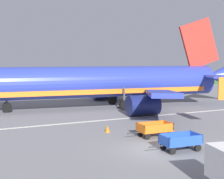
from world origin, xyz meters
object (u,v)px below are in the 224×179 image
airplane (106,83)px  traffic_cone_near_plane (107,129)px  baggage_cart_nearest (180,141)px  baggage_cart_second_in_row (154,129)px

airplane → traffic_cone_near_plane: (-5.53, -12.24, -2.78)m
baggage_cart_nearest → traffic_cone_near_plane: size_ratio=6.48×
airplane → baggage_cart_nearest: 19.60m
baggage_cart_nearest → airplane: bearing=79.5°
baggage_cart_second_in_row → traffic_cone_near_plane: (-2.56, 2.96, -0.33)m
airplane → baggage_cart_nearest: size_ratio=10.48×
baggage_cart_nearest → baggage_cart_second_in_row: (0.57, 3.92, 0.00)m
airplane → baggage_cart_nearest: bearing=-100.5°
baggage_cart_nearest → traffic_cone_near_plane: bearing=106.1°
traffic_cone_near_plane → airplane: bearing=65.7°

